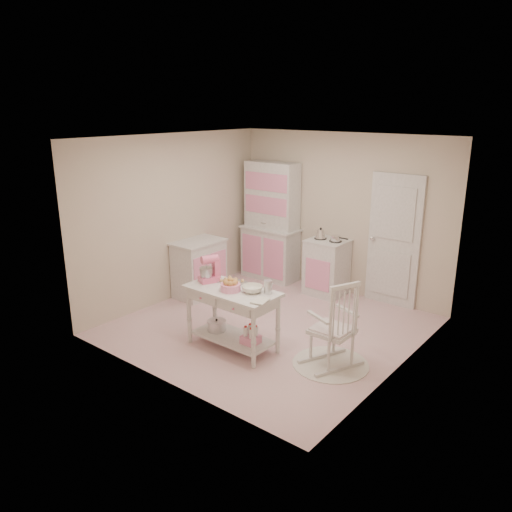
{
  "coord_description": "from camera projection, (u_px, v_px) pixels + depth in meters",
  "views": [
    {
      "loc": [
        3.91,
        -5.15,
        3.0
      ],
      "look_at": [
        0.0,
        -0.3,
        1.11
      ],
      "focal_mm": 35.0,
      "sensor_mm": 36.0,
      "label": 1
    }
  ],
  "objects": [
    {
      "name": "bread_basket",
      "position": [
        231.0,
        287.0,
        6.15
      ],
      "size": [
        0.25,
        0.25,
        0.09
      ],
      "primitive_type": "cylinder",
      "color": "pink",
      "rests_on": "work_table"
    },
    {
      "name": "mixing_bowl",
      "position": [
        252.0,
        289.0,
        6.1
      ],
      "size": [
        0.26,
        0.26,
        0.08
      ],
      "primitive_type": "imported",
      "color": "silver",
      "rests_on": "work_table"
    },
    {
      "name": "work_table",
      "position": [
        232.0,
        319.0,
        6.32
      ],
      "size": [
        1.2,
        0.6,
        0.8
      ],
      "primitive_type": "cube",
      "color": "white",
      "rests_on": "ground"
    },
    {
      "name": "lace_rug",
      "position": [
        330.0,
        364.0,
        6.01
      ],
      "size": [
        0.92,
        0.92,
        0.01
      ],
      "primitive_type": "cylinder",
      "color": "white",
      "rests_on": "ground"
    },
    {
      "name": "metal_pitcher",
      "position": [
        268.0,
        287.0,
        6.04
      ],
      "size": [
        0.1,
        0.1,
        0.17
      ],
      "primitive_type": "cylinder",
      "color": "silver",
      "rests_on": "work_table"
    },
    {
      "name": "stand_mixer",
      "position": [
        209.0,
        269.0,
        6.43
      ],
      "size": [
        0.29,
        0.34,
        0.34
      ],
      "primitive_type": "cube",
      "rotation": [
        0.0,
        0.0,
        -0.41
      ],
      "color": "#E8628D",
      "rests_on": "work_table"
    },
    {
      "name": "room_shell",
      "position": [
        270.0,
        212.0,
        6.57
      ],
      "size": [
        3.84,
        3.84,
        2.62
      ],
      "color": "#D38390",
      "rests_on": "ground"
    },
    {
      "name": "recipe_book",
      "position": [
        254.0,
        300.0,
        5.85
      ],
      "size": [
        0.21,
        0.25,
        0.02
      ],
      "primitive_type": "imported",
      "rotation": [
        0.0,
        0.0,
        0.2
      ],
      "color": "silver",
      "rests_on": "work_table"
    },
    {
      "name": "stove",
      "position": [
        327.0,
        267.0,
        8.15
      ],
      "size": [
        0.62,
        0.57,
        0.92
      ],
      "primitive_type": "cube",
      "color": "white",
      "rests_on": "ground"
    },
    {
      "name": "door",
      "position": [
        394.0,
        241.0,
        7.58
      ],
      "size": [
        0.82,
        0.05,
        2.04
      ],
      "primitive_type": "cube",
      "color": "white",
      "rests_on": "ground"
    },
    {
      "name": "rocking_chair",
      "position": [
        332.0,
        323.0,
        5.85
      ],
      "size": [
        0.73,
        0.85,
        1.1
      ],
      "primitive_type": "cube",
      "rotation": [
        0.0,
        0.0,
        -0.41
      ],
      "color": "white",
      "rests_on": "ground"
    },
    {
      "name": "base_cabinet",
      "position": [
        199.0,
        268.0,
        8.08
      ],
      "size": [
        0.54,
        0.84,
        0.92
      ],
      "primitive_type": "cube",
      "color": "white",
      "rests_on": "ground"
    },
    {
      "name": "hutch",
      "position": [
        270.0,
        222.0,
        8.74
      ],
      "size": [
        1.06,
        0.5,
        2.08
      ],
      "primitive_type": "cube",
      "color": "white",
      "rests_on": "ground"
    },
    {
      "name": "cookie_tray",
      "position": [
        233.0,
        282.0,
        6.43
      ],
      "size": [
        0.34,
        0.24,
        0.02
      ],
      "primitive_type": "cube",
      "color": "silver",
      "rests_on": "work_table"
    }
  ]
}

